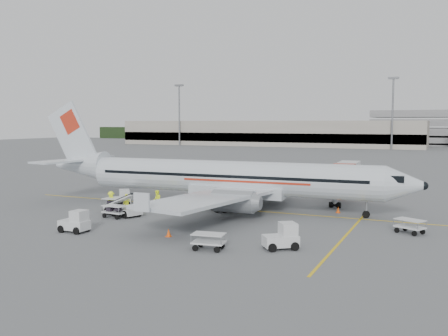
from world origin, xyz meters
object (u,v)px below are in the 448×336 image
Objects in this scene: tug_fore at (281,236)px; tug_mid at (74,221)px; aircraft at (230,155)px; tug_aft at (120,197)px; belt_loader at (123,200)px; jet_bridge at (344,182)px.

tug_fore reaches higher than tug_mid.
aircraft is 12.20m from tug_aft.
belt_loader is at bearing 124.34° from tug_fore.
tug_fore is 16.17m from tug_mid.
jet_bridge is 23.97m from tug_aft.
aircraft is 18.14× the size of tug_aft.
tug_fore is (9.29, -12.89, -4.39)m from aircraft.
tug_fore is (0.20, -23.15, -1.10)m from jet_bridge.
tug_mid is 1.06× the size of tug_aft.
aircraft is at bearing 89.06° from tug_fore.
tug_mid is at bearing -124.91° from jet_bridge.
tug_fore is at bearing -0.22° from belt_loader.
tug_mid is at bearing -117.67° from aircraft.
tug_aft is at bearing 147.40° from belt_loader.
tug_aft is (-4.21, 11.68, -0.05)m from tug_mid.
aircraft reaches higher than tug_fore.
tug_aft is (-11.02, -2.73, -4.46)m from aircraft.
aircraft is 11.05m from belt_loader.
tug_mid is (-6.81, -14.41, -4.41)m from aircraft.
jet_bridge reaches higher than tug_mid.
tug_aft is at bearing 110.39° from tug_mid.
aircraft is at bearing 65.27° from tug_mid.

